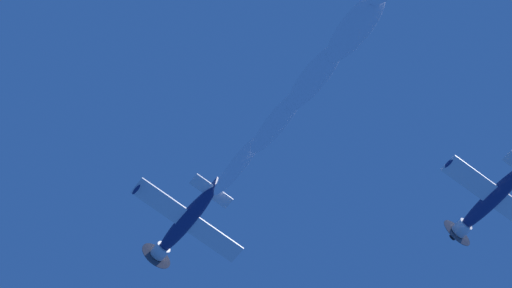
% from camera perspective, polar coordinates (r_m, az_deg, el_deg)
% --- Properties ---
extents(airplane_lead, '(8.64, 7.71, 2.48)m').
position_cam_1_polar(airplane_lead, '(71.91, -3.93, -4.33)').
color(airplane_lead, navy).
extents(airplane_left_wingman, '(8.64, 7.73, 2.33)m').
position_cam_1_polar(airplane_left_wingman, '(72.47, 12.60, -3.00)').
color(airplane_left_wingman, navy).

